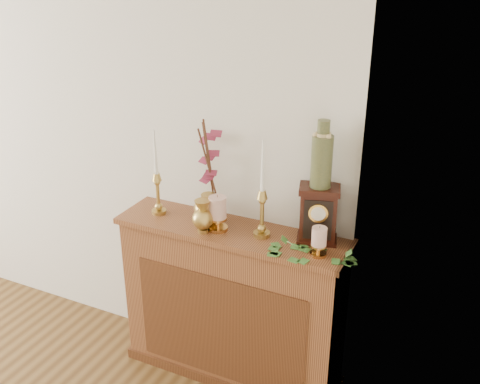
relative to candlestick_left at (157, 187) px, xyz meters
The scene contains 10 objects.
console_shelf 0.78m from the candlestick_left, ahead, with size 1.24×0.34×0.93m.
candlestick_left is the anchor object (origin of this frame).
candlestick_center 0.61m from the candlestick_left, ahead, with size 0.08×0.08×0.50m.
bud_vase 0.34m from the candlestick_left, 15.46° to the right, with size 0.11×0.11×0.18m.
ginger_jar 0.31m from the candlestick_left, 15.33° to the left, with size 0.23×0.25×0.57m.
pillar_candle_left 0.38m from the candlestick_left, ahead, with size 0.10×0.10×0.20m.
pillar_candle_right 0.93m from the candlestick_left, ahead, with size 0.08×0.08×0.15m.
ivy_garland 0.95m from the candlestick_left, ahead, with size 0.46×0.19×0.08m.
mantel_clock 0.87m from the candlestick_left, ahead, with size 0.22×0.18×0.29m.
ceramic_vase 0.92m from the candlestick_left, ahead, with size 0.10×0.10×0.32m.
Camera 1 is at (2.54, -0.19, 2.27)m, focal length 42.00 mm.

